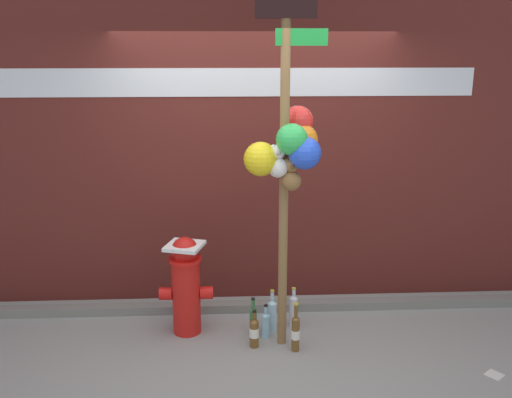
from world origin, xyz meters
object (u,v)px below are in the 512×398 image
bottle_2 (272,314)px  bottle_3 (296,332)px  memorial_post (289,133)px  bottle_4 (266,324)px  bottle_0 (254,332)px  bottle_5 (253,320)px  fire_hydrant (186,283)px  bottle_1 (293,310)px

bottle_2 → bottle_3: bearing=-64.3°
memorial_post → bottle_4: (-0.16, 0.12, -1.63)m
bottle_0 → bottle_5: (-0.00, 0.18, 0.01)m
bottle_2 → fire_hydrant: bearing=178.4°
bottle_0 → bottle_1: 0.49m
bottle_2 → bottle_4: size_ratio=1.27×
bottle_0 → bottle_3: size_ratio=0.77×
memorial_post → bottle_3: (0.07, -0.11, -1.59)m
bottle_2 → bottle_3: 0.38m
fire_hydrant → bottle_4: fire_hydrant is taller
bottle_2 → bottle_5: bottle_2 is taller
bottle_4 → bottle_1: bearing=36.1°
fire_hydrant → bottle_0: fire_hydrant is taller
memorial_post → fire_hydrant: memorial_post is taller
bottle_2 → bottle_3: size_ratio=0.91×
memorial_post → bottle_5: bearing=149.9°
fire_hydrant → bottle_1: size_ratio=2.37×
bottle_3 → bottle_4: size_ratio=1.41×
bottle_4 → bottle_5: (-0.10, 0.03, 0.02)m
fire_hydrant → bottle_1: fire_hydrant is taller
memorial_post → fire_hydrant: bearing=163.1°
memorial_post → bottle_0: memorial_post is taller
bottle_4 → bottle_0: bearing=-124.8°
bottle_3 → bottle_4: bottle_3 is taller
bottle_0 → bottle_1: bearing=43.1°
bottle_1 → bottle_4: (-0.26, -0.19, -0.03)m
bottle_3 → bottle_5: (-0.33, 0.26, -0.02)m
bottle_0 → bottle_2: bottle_2 is taller
bottle_2 → bottle_4: (-0.06, -0.11, -0.03)m
bottle_2 → bottle_4: 0.13m
bottle_2 → bottle_5: 0.18m
bottle_4 → bottle_3: bearing=-45.4°
bottle_1 → bottle_2: bottle_2 is taller
bottle_2 → bottle_5: (-0.17, -0.08, -0.01)m
bottle_2 → bottle_1: bearing=21.5°
bottle_1 → bottle_4: bottle_1 is taller
bottle_1 → bottle_2: (-0.19, -0.08, -0.00)m
memorial_post → bottle_3: bearing=-57.7°
bottle_3 → bottle_4: (-0.22, 0.23, -0.04)m
bottle_1 → bottle_2: bearing=-158.5°
bottle_1 → bottle_5: bearing=-156.7°
bottle_4 → fire_hydrant: bearing=168.9°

